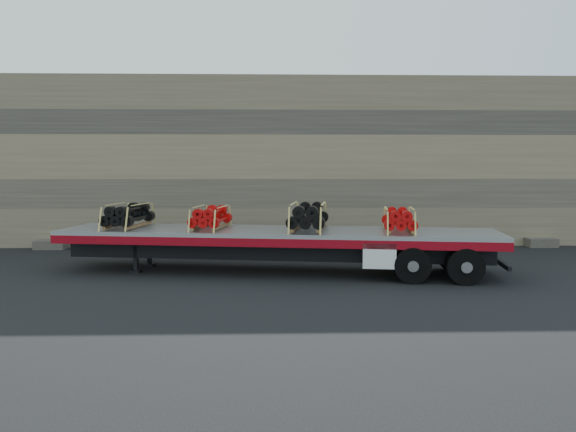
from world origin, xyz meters
name	(u,v)px	position (x,y,z in m)	size (l,w,h in m)	color
ground	(244,270)	(0.00, 0.00, 0.00)	(120.00, 120.00, 0.00)	black
rock_wall	(251,162)	(0.00, 6.50, 3.50)	(44.00, 3.00, 7.00)	#7A6B54
trailer	(277,251)	(1.04, -0.51, 0.68)	(13.57, 2.61, 1.36)	#A4A6AB
bundle_front	(128,216)	(-3.74, 0.24, 1.72)	(1.03, 2.06, 0.73)	black
bundle_midfront	(211,218)	(-1.04, -0.18, 1.70)	(0.95, 1.91, 0.68)	#B9090A
bundle_midrear	(308,217)	(2.02, -0.66, 1.76)	(1.12, 2.24, 0.80)	black
bundle_rear	(399,220)	(4.75, -1.08, 1.69)	(0.95, 1.90, 0.67)	#B9090A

